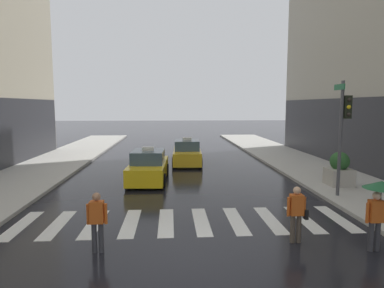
{
  "coord_description": "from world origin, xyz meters",
  "views": [
    {
      "loc": [
        -0.43,
        -8.03,
        3.94
      ],
      "look_at": [
        0.6,
        8.0,
        2.09
      ],
      "focal_mm": 31.34,
      "sensor_mm": 36.0,
      "label": 1
    }
  ],
  "objects_px": {
    "planter_near_corner": "(339,170)",
    "pedestrian_with_handbag": "(297,211)",
    "traffic_light_pole": "(343,122)",
    "taxi_lead": "(148,167)",
    "pedestrian_with_umbrella": "(380,197)",
    "pedestrian_plain_coat": "(97,219)",
    "taxi_second": "(187,153)"
  },
  "relations": [
    {
      "from": "traffic_light_pole",
      "to": "taxi_second",
      "type": "xyz_separation_m",
      "value": [
        -6.04,
        8.99,
        -2.53
      ]
    },
    {
      "from": "taxi_second",
      "to": "planter_near_corner",
      "type": "distance_m",
      "value": 9.98
    },
    {
      "from": "pedestrian_with_umbrella",
      "to": "planter_near_corner",
      "type": "xyz_separation_m",
      "value": [
        2.45,
        6.83,
        -0.64
      ]
    },
    {
      "from": "traffic_light_pole",
      "to": "taxi_lead",
      "type": "relative_size",
      "value": 1.04
    },
    {
      "from": "pedestrian_with_umbrella",
      "to": "planter_near_corner",
      "type": "relative_size",
      "value": 1.21
    },
    {
      "from": "planter_near_corner",
      "to": "pedestrian_with_umbrella",
      "type": "bearing_deg",
      "value": -109.71
    },
    {
      "from": "traffic_light_pole",
      "to": "planter_near_corner",
      "type": "bearing_deg",
      "value": 64.16
    },
    {
      "from": "taxi_lead",
      "to": "pedestrian_plain_coat",
      "type": "distance_m",
      "value": 8.63
    },
    {
      "from": "pedestrian_with_umbrella",
      "to": "pedestrian_with_handbag",
      "type": "height_order",
      "value": "pedestrian_with_umbrella"
    },
    {
      "from": "traffic_light_pole",
      "to": "pedestrian_with_handbag",
      "type": "relative_size",
      "value": 2.91
    },
    {
      "from": "pedestrian_with_umbrella",
      "to": "pedestrian_with_handbag",
      "type": "distance_m",
      "value": 2.18
    },
    {
      "from": "taxi_lead",
      "to": "pedestrian_with_handbag",
      "type": "height_order",
      "value": "taxi_lead"
    },
    {
      "from": "pedestrian_plain_coat",
      "to": "pedestrian_with_handbag",
      "type": "bearing_deg",
      "value": 3.09
    },
    {
      "from": "traffic_light_pole",
      "to": "pedestrian_with_umbrella",
      "type": "xyz_separation_m",
      "value": [
        -1.58,
        -5.03,
        -1.74
      ]
    },
    {
      "from": "traffic_light_pole",
      "to": "pedestrian_with_handbag",
      "type": "xyz_separation_m",
      "value": [
        -3.56,
        -4.34,
        -2.32
      ]
    },
    {
      "from": "traffic_light_pole",
      "to": "taxi_second",
      "type": "height_order",
      "value": "traffic_light_pole"
    },
    {
      "from": "taxi_second",
      "to": "pedestrian_with_handbag",
      "type": "bearing_deg",
      "value": -79.44
    },
    {
      "from": "traffic_light_pole",
      "to": "pedestrian_with_umbrella",
      "type": "bearing_deg",
      "value": -107.4
    },
    {
      "from": "pedestrian_with_umbrella",
      "to": "pedestrian_with_handbag",
      "type": "bearing_deg",
      "value": 160.85
    },
    {
      "from": "pedestrian_with_umbrella",
      "to": "planter_near_corner",
      "type": "height_order",
      "value": "pedestrian_with_umbrella"
    },
    {
      "from": "pedestrian_with_umbrella",
      "to": "pedestrian_plain_coat",
      "type": "distance_m",
      "value": 7.58
    },
    {
      "from": "pedestrian_plain_coat",
      "to": "planter_near_corner",
      "type": "xyz_separation_m",
      "value": [
        10.0,
        6.44,
        -0.07
      ]
    },
    {
      "from": "traffic_light_pole",
      "to": "pedestrian_plain_coat",
      "type": "xyz_separation_m",
      "value": [
        -9.13,
        -4.64,
        -2.32
      ]
    },
    {
      "from": "planter_near_corner",
      "to": "pedestrian_with_handbag",
      "type": "bearing_deg",
      "value": -125.8
    },
    {
      "from": "traffic_light_pole",
      "to": "pedestrian_with_umbrella",
      "type": "height_order",
      "value": "traffic_light_pole"
    },
    {
      "from": "traffic_light_pole",
      "to": "pedestrian_with_handbag",
      "type": "bearing_deg",
      "value": -129.33
    },
    {
      "from": "taxi_second",
      "to": "pedestrian_with_handbag",
      "type": "height_order",
      "value": "taxi_second"
    },
    {
      "from": "traffic_light_pole",
      "to": "taxi_lead",
      "type": "xyz_separation_m",
      "value": [
        -8.32,
        3.95,
        -2.53
      ]
    },
    {
      "from": "taxi_lead",
      "to": "planter_near_corner",
      "type": "relative_size",
      "value": 2.88
    },
    {
      "from": "taxi_second",
      "to": "pedestrian_with_handbag",
      "type": "relative_size",
      "value": 2.79
    },
    {
      "from": "pedestrian_with_handbag",
      "to": "pedestrian_plain_coat",
      "type": "height_order",
      "value": "same"
    },
    {
      "from": "planter_near_corner",
      "to": "taxi_second",
      "type": "bearing_deg",
      "value": 133.86
    }
  ]
}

